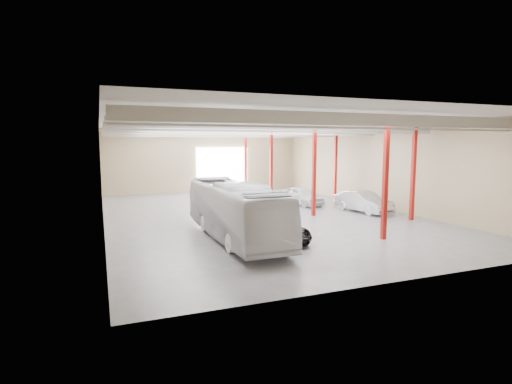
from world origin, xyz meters
TOP-DOWN VIEW (x-y plane):
  - depot_shell at (0.13, 0.48)m, footprint 22.12×32.12m
  - coach_bus at (-4.00, -6.55)m, footprint 2.76×11.65m
  - black_sedan at (-2.00, -8.15)m, footprint 2.51×4.97m
  - car_row_a at (-1.16, -2.95)m, footprint 1.85×4.27m
  - car_row_b at (-1.13, 2.25)m, footprint 2.86×4.56m
  - car_row_c at (-0.60, 11.69)m, footprint 2.21×5.36m
  - car_right_near at (8.30, -2.02)m, footprint 2.46×5.28m
  - car_right_far at (5.50, 3.18)m, footprint 2.76×5.03m

SIDE VIEW (x-z plane):
  - black_sedan at x=-2.00m, z-range 0.00..1.35m
  - car_row_b at x=-1.13m, z-range 0.00..1.42m
  - car_row_a at x=-1.16m, z-range 0.00..1.43m
  - car_row_c at x=-0.60m, z-range 0.00..1.55m
  - car_right_far at x=5.50m, z-range 0.00..1.62m
  - car_right_near at x=8.30m, z-range 0.00..1.68m
  - coach_bus at x=-4.00m, z-range 0.00..3.24m
  - depot_shell at x=0.13m, z-range 1.44..8.51m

